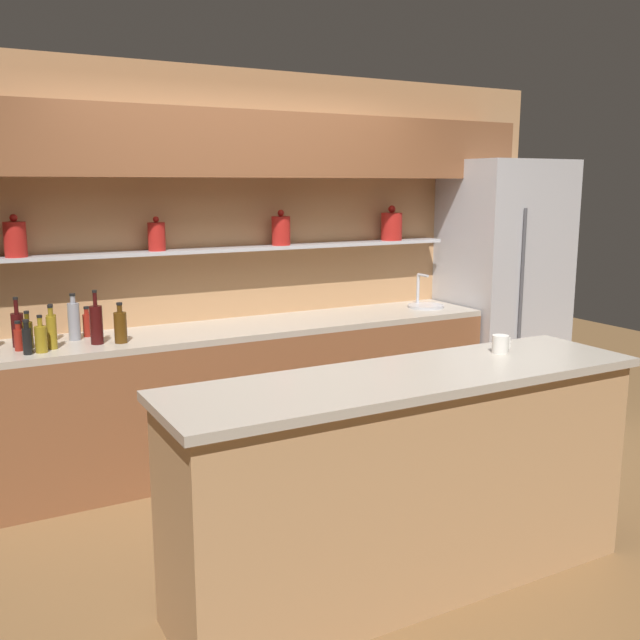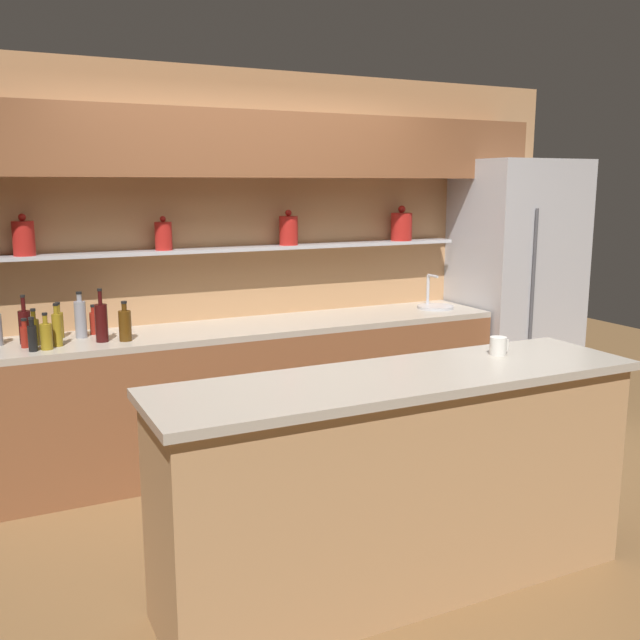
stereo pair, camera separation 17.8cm
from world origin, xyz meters
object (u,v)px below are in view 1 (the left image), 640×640
Objects in this scene: bottle_sauce_0 at (87,324)px; bottle_oil_6 at (28,334)px; bottle_spirit_10 at (120,327)px; bottle_wine_9 at (18,329)px; bottle_oil_8 at (52,331)px; bottle_sauce_5 at (27,340)px; bottle_wine_7 at (96,324)px; sink_fixture at (425,304)px; bottle_oil_1 at (52,326)px; bottle_oil_2 at (41,338)px; coffee_mug at (501,344)px; bottle_spirit_4 at (74,320)px; bottle_sauce_3 at (19,338)px; refrigerator at (502,289)px.

bottle_oil_6 reaches higher than bottle_sauce_0.
bottle_wine_9 is at bearing 161.94° from bottle_spirit_10.
bottle_oil_8 is 0.38m from bottle_spirit_10.
bottle_sauce_5 is 0.61× the size of bottle_wine_7.
sink_fixture is 1.09× the size of bottle_oil_8.
bottle_oil_1 is 0.31m from bottle_wine_7.
bottle_sauce_0 is 0.24m from bottle_wine_7.
bottle_oil_2 is at bearing -137.38° from bottle_oil_8.
bottle_oil_1 is 2.60m from coffee_mug.
bottle_oil_1 is 0.22m from bottle_oil_6.
bottle_spirit_4 reaches higher than bottle_oil_2.
bottle_oil_8 is (0.17, -0.04, 0.03)m from bottle_sauce_3.
bottle_sauce_5 is (-2.84, -0.19, 0.06)m from sink_fixture.
sink_fixture reaches higher than coffee_mug.
bottle_sauce_5 is at bearing -84.21° from bottle_wine_9.
bottle_spirit_10 reaches higher than bottle_oil_1.
bottle_oil_1 is at bearing -176.20° from bottle_sauce_0.
bottle_spirit_10 reaches higher than bottle_sauce_0.
sink_fixture is 0.95× the size of bottle_wine_9.
bottle_sauce_5 is (-0.29, -0.26, -0.04)m from bottle_spirit_4.
bottle_oil_8 is at bearing -178.96° from refrigerator.
bottle_oil_1 is at bearing 134.88° from coffee_mug.
bottle_sauce_0 is 0.66× the size of bottle_spirit_4.
bottle_sauce_5 is at bearing -167.68° from bottle_wine_7.
bottle_spirit_4 is (-3.27, 0.12, 0.03)m from refrigerator.
bottle_wine_9 is at bearing 95.79° from bottle_sauce_5.
bottle_sauce_3 is at bearing -179.68° from refrigerator.
bottle_oil_8 is at bearing -13.80° from bottle_sauce_3.
bottle_wine_7 is at bearing -177.62° from sink_fixture.
bottle_oil_2 is 0.84× the size of bottle_oil_8.
bottle_oil_8 is at bearing 175.72° from bottle_spirit_10.
bottle_oil_1 is 2.17× the size of coffee_mug.
sink_fixture is 1.24× the size of bottle_oil_1.
bottle_sauce_3 is (-2.87, -0.07, 0.05)m from sink_fixture.
bottle_spirit_4 is 1.17× the size of bottle_spirit_10.
sink_fixture reaches higher than bottle_sauce_0.
sink_fixture is at bearing 3.44° from bottle_spirit_10.
bottle_wine_9 is (-0.40, -0.10, 0.03)m from bottle_sauce_0.
bottle_spirit_10 is at bearing -4.28° from bottle_oil_8.
bottle_oil_2 is 0.33m from bottle_spirit_4.
bottle_oil_1 is at bearing 43.47° from bottle_sauce_3.
bottle_oil_6 is (-0.27, -0.11, -0.03)m from bottle_spirit_4.
bottle_spirit_10 reaches higher than bottle_sauce_3.
sink_fixture is at bearing 2.36° from bottle_oil_8.
bottle_spirit_4 is at bearing 177.88° from refrigerator.
bottle_spirit_4 is 1.30× the size of bottle_oil_6.
bottle_sauce_3 is 0.42m from bottle_wine_7.
bottle_oil_6 is 0.14m from bottle_oil_8.
bottle_sauce_0 is 0.12m from bottle_spirit_4.
bottle_sauce_5 is 0.16m from bottle_oil_8.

